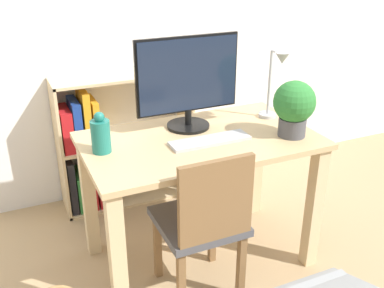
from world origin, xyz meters
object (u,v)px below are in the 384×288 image
Objects in this scene: chair at (204,221)px; keyboard at (210,141)px; monitor at (188,79)px; desk_lamp at (276,79)px; vase at (101,135)px; potted_plant at (294,106)px; bookshelf at (102,150)px.

keyboard is at bearing 64.71° from chair.
monitor is 1.45× the size of desk_lamp.
monitor reaches higher than chair.
vase is 0.69× the size of potted_plant.
monitor is 2.80× the size of vase.
vase is at bearing -166.29° from monitor.
chair is (-0.56, -0.12, -0.46)m from potted_plant.
desk_lamp is 1.26m from bookshelf.
potted_plant reaches higher than keyboard.
potted_plant is (0.95, -0.21, 0.07)m from vase.
desk_lamp reaches higher than potted_plant.
desk_lamp is 0.47× the size of chair.
bookshelf is (-0.37, 0.87, -0.36)m from keyboard.
bookshelf is (-0.35, 0.64, -0.62)m from monitor.
keyboard is 1.01m from bookshelf.
potted_plant reaches higher than vase.
bookshelf is (0.15, 0.76, -0.44)m from vase.
vase reaches higher than keyboard.
keyboard is 0.53m from desk_lamp.
keyboard is 0.46× the size of bookshelf.
bookshelf is at bearing 129.26° from potted_plant.
potted_plant is at bearing -36.55° from monitor.
vase is at bearing 167.76° from potted_plant.
desk_lamp reaches higher than vase.
vase is 0.89m from bookshelf.
bookshelf reaches higher than chair.
keyboard is 0.50× the size of chair.
desk_lamp is 0.44× the size of bookshelf.
bookshelf is (-0.79, 0.97, -0.51)m from potted_plant.
desk_lamp reaches higher than bookshelf.
keyboard is (0.02, -0.23, -0.26)m from monitor.
chair is (-0.11, -0.45, -0.57)m from monitor.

